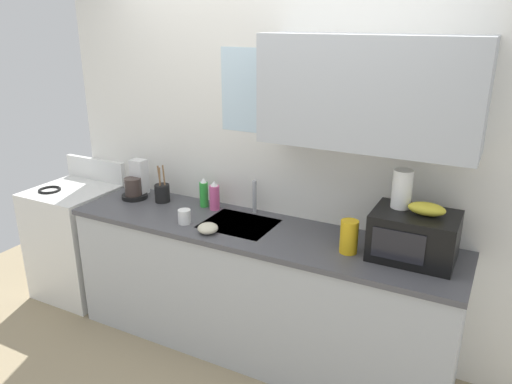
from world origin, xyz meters
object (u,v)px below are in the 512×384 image
(coffee_maker, at_px, (136,184))
(dish_soap_bottle_pink, at_px, (214,196))
(microwave, at_px, (414,236))
(dish_soap_bottle_green, at_px, (204,193))
(banana_bunch, at_px, (427,209))
(mug_white, at_px, (184,217))
(utensil_crock, at_px, (162,192))
(stove_range, at_px, (78,240))
(cereal_canister, at_px, (349,237))
(small_bowl, at_px, (208,228))
(paper_towel_roll, at_px, (402,189))

(coffee_maker, distance_m, dish_soap_bottle_pink, 0.65)
(microwave, bearing_deg, dish_soap_bottle_green, 174.93)
(microwave, height_order, dish_soap_bottle_green, microwave)
(coffee_maker, bearing_deg, microwave, -1.69)
(banana_bunch, relative_size, mug_white, 2.11)
(mug_white, bearing_deg, utensil_crock, 145.67)
(stove_range, relative_size, banana_bunch, 5.40)
(cereal_canister, relative_size, utensil_crock, 0.71)
(stove_range, xyz_separation_m, small_bowl, (1.41, -0.20, 0.47))
(coffee_maker, xyz_separation_m, utensil_crock, (0.23, 0.01, -0.03))
(microwave, height_order, mug_white, microwave)
(dish_soap_bottle_green, bearing_deg, utensil_crock, -169.56)
(dish_soap_bottle_pink, distance_m, utensil_crock, 0.42)
(coffee_maker, bearing_deg, cereal_canister, -5.34)
(cereal_canister, bearing_deg, dish_soap_bottle_green, 168.61)
(small_bowl, bearing_deg, mug_white, 164.74)
(coffee_maker, relative_size, small_bowl, 2.15)
(mug_white, bearing_deg, stove_range, 173.13)
(mug_white, xyz_separation_m, utensil_crock, (-0.38, 0.26, 0.02))
(stove_range, height_order, small_bowl, stove_range)
(cereal_canister, bearing_deg, small_bowl, -170.15)
(paper_towel_roll, bearing_deg, coffee_maker, 179.75)
(stove_range, xyz_separation_m, microwave, (2.61, 0.04, 0.58))
(banana_bunch, height_order, small_bowl, banana_bunch)
(stove_range, height_order, dish_soap_bottle_green, dish_soap_bottle_green)
(microwave, relative_size, paper_towel_roll, 2.09)
(paper_towel_roll, height_order, small_bowl, paper_towel_roll)
(stove_range, distance_m, banana_bunch, 2.77)
(paper_towel_roll, height_order, coffee_maker, paper_towel_roll)
(paper_towel_roll, bearing_deg, stove_range, -177.80)
(coffee_maker, bearing_deg, dish_soap_bottle_green, 7.33)
(banana_bunch, relative_size, paper_towel_roll, 0.91)
(stove_range, bearing_deg, dish_soap_bottle_pink, 7.62)
(dish_soap_bottle_pink, bearing_deg, cereal_canister, -11.80)
(dish_soap_bottle_green, xyz_separation_m, mug_white, (0.06, -0.32, -0.05))
(utensil_crock, bearing_deg, stove_range, -171.83)
(microwave, xyz_separation_m, mug_white, (-1.42, -0.19, -0.09))
(stove_range, height_order, dish_soap_bottle_pink, dish_soap_bottle_pink)
(utensil_crock, bearing_deg, microwave, -2.27)
(utensil_crock, bearing_deg, mug_white, -34.33)
(dish_soap_bottle_pink, bearing_deg, paper_towel_roll, -3.04)
(microwave, bearing_deg, small_bowl, -168.34)
(dish_soap_bottle_pink, bearing_deg, utensil_crock, -173.45)
(dish_soap_bottle_green, height_order, mug_white, dish_soap_bottle_green)
(stove_range, distance_m, utensil_crock, 0.97)
(banana_bunch, bearing_deg, stove_range, -179.00)
(banana_bunch, xyz_separation_m, utensil_crock, (-1.85, 0.07, -0.23))
(paper_towel_roll, xyz_separation_m, coffee_maker, (-1.93, 0.01, -0.28))
(dish_soap_bottle_green, relative_size, utensil_crock, 0.78)
(dish_soap_bottle_green, relative_size, cereal_canister, 1.10)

